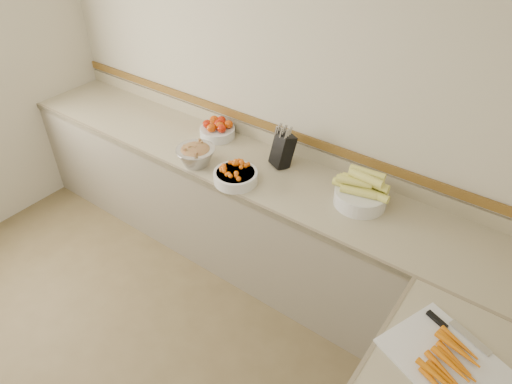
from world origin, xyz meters
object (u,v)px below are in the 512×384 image
Objects in this scene: knife_block at (283,149)px; tomato_bowl at (217,129)px; corn_bowl at (361,192)px; cutting_board at (448,361)px; cherry_tomato_bowl at (236,175)px; rhubarb_bowl at (196,155)px.

tomato_bowl is (-0.61, 0.03, -0.06)m from knife_block.
corn_bowl is (0.63, -0.08, -0.04)m from knife_block.
corn_bowl is 1.12m from cutting_board.
cherry_tomato_bowl is 1.64m from cutting_board.
cherry_tomato_bowl is 1.08× the size of rhubarb_bowl.
rhubarb_bowl is at bearing -166.24° from corn_bowl.
rhubarb_bowl is at bearing -144.10° from knife_block.
tomato_bowl is at bearing 156.19° from cutting_board.
rhubarb_bowl is at bearing -179.95° from cherry_tomato_bowl.
knife_block is at bearing 35.90° from rhubarb_bowl.
corn_bowl is 1.32× the size of rhubarb_bowl.
cherry_tomato_bowl reaches higher than tomato_bowl.
tomato_bowl is at bearing 176.82° from knife_block.
knife_block reaches higher than cherry_tomato_bowl.
cherry_tomato_bowl is 0.81m from corn_bowl.
tomato_bowl is 0.45× the size of cutting_board.
tomato_bowl is 2.22m from cutting_board.
rhubarb_bowl is 1.97m from cutting_board.
knife_block reaches higher than tomato_bowl.
knife_block is 0.60m from rhubarb_bowl.
rhubarb_bowl reaches higher than tomato_bowl.
corn_bowl is at bearing -5.14° from tomato_bowl.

